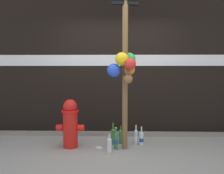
# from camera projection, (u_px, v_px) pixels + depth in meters

# --- Properties ---
(ground_plane) EXTENTS (14.00, 14.00, 0.00)m
(ground_plane) POSITION_uv_depth(u_px,v_px,m) (118.00, 157.00, 3.90)
(ground_plane) COLOR gray
(building_wall) EXTENTS (10.00, 0.21, 3.65)m
(building_wall) POSITION_uv_depth(u_px,v_px,m) (118.00, 49.00, 5.38)
(building_wall) COLOR black
(building_wall) RESTS_ON ground_plane
(curb_strip) EXTENTS (8.00, 0.12, 0.08)m
(curb_strip) POSITION_uv_depth(u_px,v_px,m) (118.00, 134.00, 5.10)
(curb_strip) COLOR slate
(curb_strip) RESTS_ON ground_plane
(memorial_post) EXTENTS (0.53, 0.55, 2.81)m
(memorial_post) POSITION_uv_depth(u_px,v_px,m) (125.00, 57.00, 4.14)
(memorial_post) COLOR brown
(memorial_post) RESTS_ON ground_plane
(fire_hydrant) EXTENTS (0.49, 0.30, 0.85)m
(fire_hydrant) POSITION_uv_depth(u_px,v_px,m) (71.00, 123.00, 4.34)
(fire_hydrant) COLOR red
(fire_hydrant) RESTS_ON ground_plane
(bottle_0) EXTENTS (0.07, 0.07, 0.31)m
(bottle_0) POSITION_uv_depth(u_px,v_px,m) (110.00, 144.00, 4.11)
(bottle_0) COLOR silver
(bottle_0) RESTS_ON ground_plane
(bottle_1) EXTENTS (0.06, 0.06, 0.38)m
(bottle_1) POSITION_uv_depth(u_px,v_px,m) (136.00, 137.00, 4.51)
(bottle_1) COLOR #B2DBEA
(bottle_1) RESTS_ON ground_plane
(bottle_2) EXTENTS (0.08, 0.08, 0.33)m
(bottle_2) POSITION_uv_depth(u_px,v_px,m) (121.00, 136.00, 4.59)
(bottle_2) COLOR #337038
(bottle_2) RESTS_ON ground_plane
(bottle_3) EXTENTS (0.08, 0.08, 0.34)m
(bottle_3) POSITION_uv_depth(u_px,v_px,m) (142.00, 138.00, 4.47)
(bottle_3) COLOR silver
(bottle_3) RESTS_ON ground_plane
(bottle_4) EXTENTS (0.08, 0.08, 0.42)m
(bottle_4) POSITION_uv_depth(u_px,v_px,m) (113.00, 135.00, 4.51)
(bottle_4) COLOR #337038
(bottle_4) RESTS_ON ground_plane
(bottle_5) EXTENTS (0.08, 0.08, 0.38)m
(bottle_5) POSITION_uv_depth(u_px,v_px,m) (116.00, 141.00, 4.25)
(bottle_5) COLOR #337038
(bottle_5) RESTS_ON ground_plane
(litter_0) EXTENTS (0.09, 0.07, 0.01)m
(litter_0) POSITION_uv_depth(u_px,v_px,m) (107.00, 157.00, 3.88)
(litter_0) COLOR tan
(litter_0) RESTS_ON ground_plane
(litter_1) EXTENTS (0.15, 0.16, 0.01)m
(litter_1) POSITION_uv_depth(u_px,v_px,m) (99.00, 147.00, 4.34)
(litter_1) COLOR silver
(litter_1) RESTS_ON ground_plane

